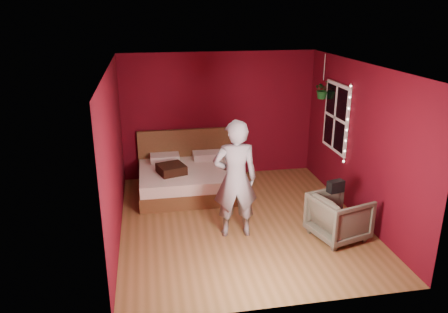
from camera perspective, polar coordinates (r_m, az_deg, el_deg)
floor at (r=7.47m, az=2.31°, el=-8.46°), size 4.50×4.50×0.00m
room_walls at (r=6.86m, az=2.50°, el=4.07°), size 4.04×4.54×2.62m
window at (r=8.36m, az=14.40°, el=4.96°), size 0.05×0.97×1.27m
fairy_lights at (r=7.89m, az=15.78°, el=4.01°), size 0.04×0.04×1.45m
bed at (r=8.58m, az=-4.61°, el=-2.72°), size 1.92×1.63×1.06m
person at (r=6.69m, az=1.48°, el=-2.99°), size 0.71×0.49×1.88m
armchair at (r=7.07m, az=14.78°, el=-7.60°), size 0.97×0.95×0.72m
handbag at (r=6.99m, az=14.38°, el=-3.79°), size 0.28×0.19×0.18m
throw_pillow at (r=8.22m, az=-6.89°, el=-1.64°), size 0.59×0.59×0.17m
hanging_plant at (r=8.68m, az=12.77°, el=8.55°), size 0.35×0.31×0.85m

